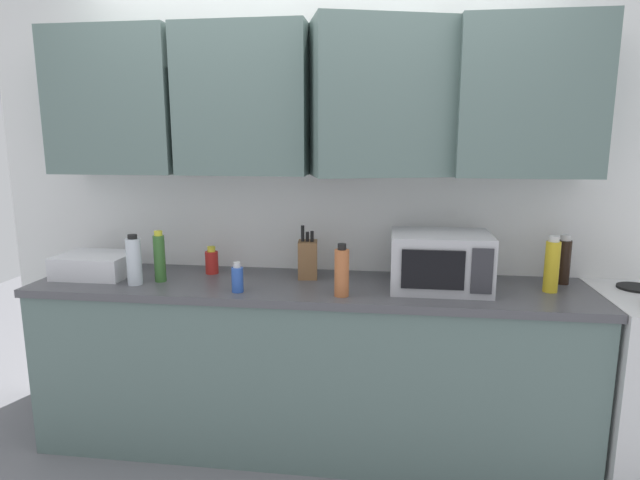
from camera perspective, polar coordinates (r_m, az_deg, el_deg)
The scene contains 12 objects.
wall_back_with_cabinets at distance 2.86m, azimuth -0.65°, elevation 9.82°, with size 3.71×0.51×2.60m.
counter_run at distance 2.89m, azimuth -1.26°, elevation -13.30°, with size 2.84×0.63×0.90m.
microwave at distance 2.68m, azimuth 12.82°, elevation -2.24°, with size 0.48×0.37×0.28m.
dish_rack at distance 3.12m, azimuth -23.03°, elevation -2.49°, with size 0.38×0.30×0.12m, color silver.
knife_block at distance 2.82m, azimuth -1.33°, elevation -2.05°, with size 0.11×0.13×0.29m.
bottle_red_sauce at distance 2.98m, azimuth -11.61°, elevation -2.28°, with size 0.07×0.07×0.15m.
bottle_spice_jar at distance 2.49m, azimuth 2.36°, elevation -3.46°, with size 0.07×0.07×0.25m.
bottle_yellow_mustard at distance 2.79m, azimuth 23.74°, elevation -2.52°, with size 0.07×0.07×0.28m.
bottle_blue_cleaner at distance 2.60m, azimuth -8.91°, elevation -4.14°, with size 0.06×0.06×0.15m.
bottle_green_oil at distance 2.87m, azimuth -16.93°, elevation -1.81°, with size 0.06×0.06×0.27m.
bottle_clear_tall at distance 2.85m, azimuth -19.44°, elevation -2.14°, with size 0.08×0.08×0.26m.
bottle_soy_dark at distance 2.97m, azimuth 24.83°, elevation -2.03°, with size 0.07×0.07×0.26m.
Camera 1 is at (0.41, -2.90, 1.64)m, focal length 29.65 mm.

